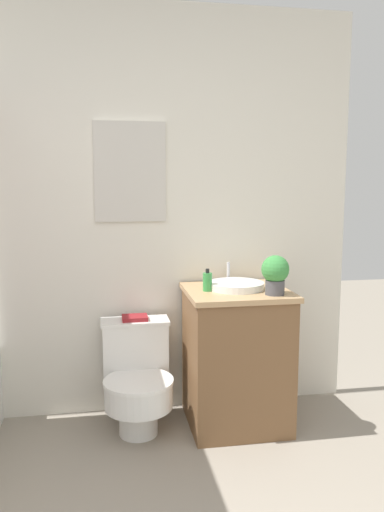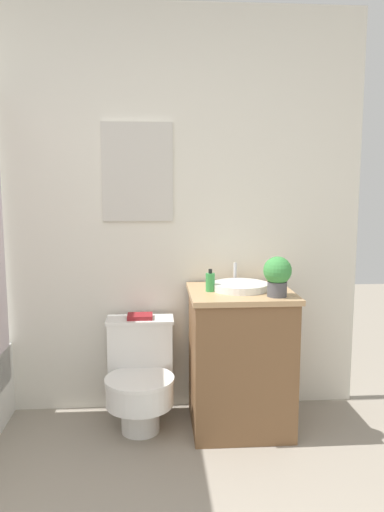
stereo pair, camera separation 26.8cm
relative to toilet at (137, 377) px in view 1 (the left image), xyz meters
name	(u,v)px [view 1 (the left image)]	position (x,y,z in m)	size (l,w,h in m)	color
wall_back	(84,214)	(-0.29, 0.29, 0.94)	(3.36, 0.07, 2.50)	silver
toilet	(137,377)	(0.00, 0.00, 0.00)	(0.41, 0.54, 0.63)	white
vanity	(236,357)	(0.59, -0.03, 0.10)	(0.60, 0.57, 0.82)	brown
sink	(236,285)	(0.59, -0.01, 0.53)	(0.33, 0.36, 0.13)	white
soap_bottle	(207,282)	(0.41, -0.04, 0.56)	(0.05, 0.05, 0.13)	green
potted_plant	(275,273)	(0.76, -0.20, 0.63)	(0.15, 0.15, 0.22)	#4C4C51
book_on_tank	(135,318)	(0.00, 0.13, 0.32)	(0.15, 0.12, 0.02)	maroon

